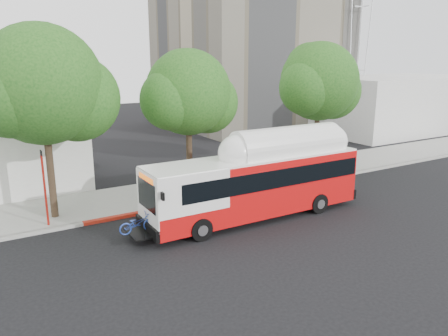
# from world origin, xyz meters

# --- Properties ---
(ground) EXTENTS (120.00, 120.00, 0.00)m
(ground) POSITION_xyz_m (0.00, 0.00, 0.00)
(ground) COLOR black
(ground) RESTS_ON ground
(sidewalk) EXTENTS (60.00, 5.00, 0.15)m
(sidewalk) POSITION_xyz_m (0.00, 6.50, 0.07)
(sidewalk) COLOR gray
(sidewalk) RESTS_ON ground
(curb_strip) EXTENTS (60.00, 0.30, 0.15)m
(curb_strip) POSITION_xyz_m (0.00, 3.90, 0.07)
(curb_strip) COLOR gray
(curb_strip) RESTS_ON ground
(red_curb_segment) EXTENTS (10.00, 0.32, 0.16)m
(red_curb_segment) POSITION_xyz_m (-3.00, 3.90, 0.08)
(red_curb_segment) COLOR maroon
(red_curb_segment) RESTS_ON ground
(street_tree_left) EXTENTS (6.67, 5.80, 9.74)m
(street_tree_left) POSITION_xyz_m (-8.53, 5.56, 6.60)
(street_tree_left) COLOR #2D2116
(street_tree_left) RESTS_ON ground
(street_tree_mid) EXTENTS (5.75, 5.00, 8.62)m
(street_tree_mid) POSITION_xyz_m (-0.59, 6.06, 5.91)
(street_tree_mid) COLOR #2D2116
(street_tree_mid) RESTS_ON ground
(street_tree_right) EXTENTS (6.21, 5.40, 9.18)m
(street_tree_right) POSITION_xyz_m (9.44, 5.86, 6.26)
(street_tree_right) COLOR #2D2116
(street_tree_right) RESTS_ON ground
(horizon_block) EXTENTS (20.00, 12.00, 6.00)m
(horizon_block) POSITION_xyz_m (30.00, 16.00, 3.00)
(horizon_block) COLOR silver
(horizon_block) RESTS_ON ground
(transit_bus) EXTENTS (12.59, 2.75, 3.72)m
(transit_bus) POSITION_xyz_m (0.06, 0.40, 1.74)
(transit_bus) COLOR red
(transit_bus) RESTS_ON ground
(signal_pole) EXTENTS (0.11, 0.37, 3.86)m
(signal_pole) POSITION_xyz_m (-9.50, 4.43, 1.98)
(signal_pole) COLOR #A21A11
(signal_pole) RESTS_ON ground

